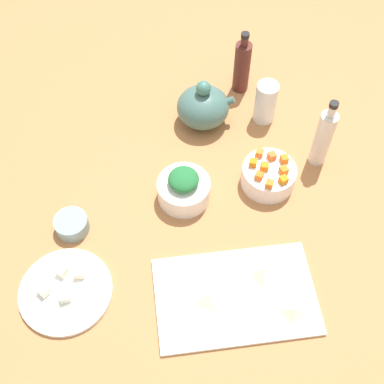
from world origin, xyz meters
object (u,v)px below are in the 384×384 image
at_px(cutting_board, 235,296).
at_px(bowl_small_side, 72,224).
at_px(plate_tofu, 66,291).
at_px(bowl_greens, 184,190).
at_px(teapot, 203,107).
at_px(bottle_1, 242,66).
at_px(drinking_glass_0, 266,102).
at_px(bottle_0, 323,137).
at_px(bowl_carrots, 268,176).

distance_m(cutting_board, bowl_small_side, 0.43).
bearing_deg(plate_tofu, bowl_greens, 41.06).
relative_size(teapot, bottle_1, 0.81).
bearing_deg(drinking_glass_0, bowl_small_side, -147.02).
bearing_deg(teapot, bottle_0, -28.00).
bearing_deg(teapot, bowl_carrots, -55.84).
height_order(bottle_0, bottle_1, bottle_0).
relative_size(cutting_board, drinking_glass_0, 2.87).
bearing_deg(cutting_board, plate_tofu, 175.04).
relative_size(bowl_small_side, teapot, 0.51).
relative_size(cutting_board, bottle_1, 1.81).
relative_size(bowl_carrots, bottle_1, 0.69).
xyz_separation_m(bowl_small_side, drinking_glass_0, (0.51, 0.33, 0.04)).
bearing_deg(bowl_greens, teapot, 75.51).
relative_size(bowl_greens, bottle_1, 0.67).
xyz_separation_m(cutting_board, drinking_glass_0, (0.13, 0.53, 0.06)).
distance_m(bowl_carrots, bottle_1, 0.35).
height_order(bowl_small_side, bottle_1, bottle_1).
bearing_deg(cutting_board, teapot, 93.92).
height_order(bowl_carrots, bottle_1, bottle_1).
bearing_deg(bowl_small_side, drinking_glass_0, 32.98).
relative_size(bowl_carrots, bowl_small_side, 1.68).
height_order(cutting_board, teapot, teapot).
bearing_deg(bowl_carrots, bottle_0, 25.41).
distance_m(plate_tofu, bowl_greens, 0.37).
distance_m(cutting_board, teapot, 0.54).
distance_m(bowl_carrots, bottle_0, 0.17).
bearing_deg(bowl_small_side, bottle_1, 44.69).
xyz_separation_m(plate_tofu, bowl_greens, (0.28, 0.24, 0.02)).
relative_size(plate_tofu, teapot, 1.32).
bearing_deg(bowl_small_side, teapot, 44.18).
xyz_separation_m(plate_tofu, bowl_carrots, (0.50, 0.28, 0.02)).
bearing_deg(bottle_1, bottle_0, -57.92).
height_order(bowl_greens, bowl_small_side, bowl_greens).
distance_m(cutting_board, drinking_glass_0, 0.55).
height_order(bowl_small_side, bottle_0, bottle_0).
bearing_deg(cutting_board, bottle_1, 82.87).
relative_size(bowl_small_side, bottle_0, 0.38).
relative_size(bowl_small_side, drinking_glass_0, 0.65).
bearing_deg(bottle_1, bowl_carrots, -84.54).
height_order(bowl_greens, bowl_carrots, bowl_greens).
xyz_separation_m(bowl_greens, bottle_1, (0.18, 0.38, 0.05)).
xyz_separation_m(bowl_greens, bowl_carrots, (0.22, 0.03, -0.00)).
relative_size(teapot, bottle_0, 0.74).
bearing_deg(bowl_carrots, bowl_small_side, -167.57).
xyz_separation_m(bowl_small_side, teapot, (0.34, 0.33, 0.04)).
distance_m(plate_tofu, bowl_small_side, 0.17).
distance_m(cutting_board, bottle_1, 0.66).
bearing_deg(drinking_glass_0, bowl_carrots, -95.07).
distance_m(teapot, bottle_1, 0.17).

